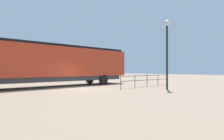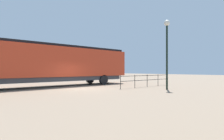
% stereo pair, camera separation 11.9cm
% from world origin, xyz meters
% --- Properties ---
extents(ground_plane, '(120.00, 120.00, 0.00)m').
position_xyz_m(ground_plane, '(0.00, 0.00, 0.00)').
color(ground_plane, '#84705B').
extents(locomotive, '(2.98, 18.08, 4.15)m').
position_xyz_m(locomotive, '(-3.74, -0.76, 2.33)').
color(locomotive, red).
rests_on(locomotive, ground_plane).
extents(lamp_post, '(0.49, 0.49, 5.90)m').
position_xyz_m(lamp_post, '(5.34, 5.04, 4.09)').
color(lamp_post, black).
rests_on(lamp_post, ground_plane).
extents(platform_fence, '(0.05, 7.44, 1.20)m').
position_xyz_m(platform_fence, '(2.56, 5.94, 0.77)').
color(platform_fence, black).
rests_on(platform_fence, ground_plane).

